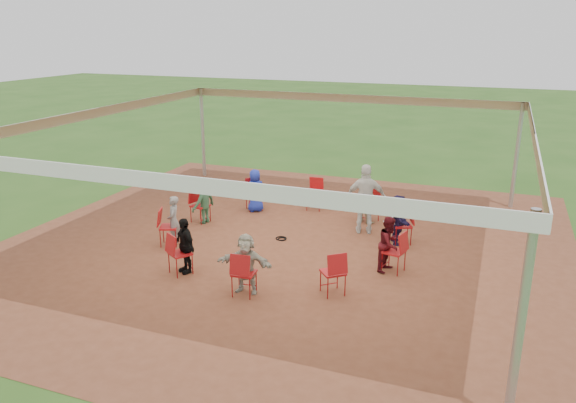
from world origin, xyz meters
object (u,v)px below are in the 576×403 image
(chair_5, at_px, (169,227))
(person_seated_7, at_px, (389,244))
(person_seated_0, at_px, (398,219))
(chair_4, at_px, (200,206))
(chair_3, at_px, (254,195))
(person_seated_6, at_px, (246,263))
(chair_7, at_px, (244,273))
(person_seated_2, at_px, (255,190))
(chair_1, at_px, (369,205))
(laptop, at_px, (391,221))
(person_seated_4, at_px, (174,221))
(chair_9, at_px, (394,252))
(chair_0, at_px, (402,225))
(chair_6, at_px, (180,254))
(person_seated_1, at_px, (366,200))
(chair_2, at_px, (315,194))
(chair_8, at_px, (333,273))
(standing_person, at_px, (366,199))
(person_seated_3, at_px, (203,201))
(cable_coil, at_px, (282,239))
(person_seated_5, at_px, (185,245))

(chair_5, bearing_deg, person_seated_7, 72.41)
(person_seated_0, bearing_deg, chair_4, 71.59)
(chair_3, height_order, person_seated_6, person_seated_6)
(chair_7, height_order, person_seated_2, person_seated_2)
(chair_1, distance_m, person_seated_2, 3.19)
(laptop, bearing_deg, person_seated_4, 90.00)
(chair_4, xyz_separation_m, chair_9, (5.39, -1.32, 0.00))
(chair_0, height_order, chair_7, same)
(person_seated_2, bearing_deg, person_seated_4, 36.00)
(chair_6, height_order, laptop, chair_6)
(person_seated_1, bearing_deg, chair_2, 14.10)
(chair_4, distance_m, chair_7, 4.49)
(chair_8, xyz_separation_m, person_seated_4, (-4.25, 1.11, 0.16))
(laptop, bearing_deg, chair_8, 148.29)
(chair_7, height_order, person_seated_0, person_seated_0)
(standing_person, bearing_deg, chair_0, 144.19)
(chair_2, xyz_separation_m, chair_3, (-1.59, -0.65, 0.00))
(chair_7, bearing_deg, person_seated_3, 125.08)
(person_seated_3, relative_size, standing_person, 0.68)
(person_seated_1, bearing_deg, chair_9, 145.74)
(chair_3, bearing_deg, chair_4, 18.00)
(person_seated_1, height_order, person_seated_7, same)
(chair_6, distance_m, person_seated_2, 4.39)
(person_seated_6, bearing_deg, cable_coil, 93.87)
(person_seated_4, relative_size, person_seated_5, 1.00)
(person_seated_2, xyz_separation_m, person_seated_7, (4.29, -2.65, 0.00))
(chair_5, height_order, person_seated_2, person_seated_2)
(chair_2, distance_m, person_seated_1, 1.69)
(chair_5, distance_m, chair_8, 4.49)
(person_seated_3, bearing_deg, person_seated_1, 126.00)
(person_seated_3, bearing_deg, person_seated_5, 36.00)
(chair_0, bearing_deg, chair_7, 126.00)
(chair_8, height_order, person_seated_4, person_seated_4)
(chair_0, bearing_deg, chair_2, 36.00)
(chair_2, relative_size, person_seated_3, 0.75)
(person_seated_4, xyz_separation_m, cable_coil, (2.24, 1.25, -0.59))
(person_seated_0, height_order, person_seated_5, same)
(person_seated_5, bearing_deg, person_seated_2, 126.00)
(chair_1, relative_size, person_seated_7, 0.75)
(person_seated_2, height_order, person_seated_3, same)
(person_seated_2, bearing_deg, laptop, 124.65)
(person_seated_2, relative_size, cable_coil, 3.57)
(person_seated_3, bearing_deg, chair_9, 90.00)
(chair_4, bearing_deg, person_seated_0, 107.59)
(person_seated_4, bearing_deg, standing_person, 98.90)
(person_seated_4, height_order, person_seated_7, same)
(person_seated_0, relative_size, person_seated_6, 1.00)
(person_seated_6, bearing_deg, person_seated_5, 162.00)
(chair_0, height_order, standing_person, standing_person)
(chair_9, relative_size, person_seated_1, 0.75)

